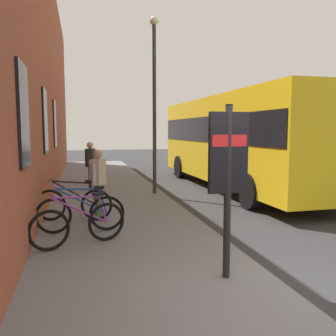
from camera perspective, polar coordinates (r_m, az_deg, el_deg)
The scene contains 11 objects.
ground at distance 10.75m, azimuth 6.18°, elevation -5.61°, with size 60.00×60.00×0.00m, color #2D2D30.
sidewalk_pavement at distance 12.10m, azimuth -9.53°, elevation -4.05°, with size 24.00×3.50×0.12m, color slate.
station_facade at distance 13.04m, azimuth -19.46°, elevation 13.51°, with size 22.00×0.65×7.88m.
bicycle_mid_rack at distance 6.57m, azimuth -14.06°, elevation -8.76°, with size 0.71×1.69×0.97m.
bicycle_by_door at distance 7.41m, azimuth -13.83°, elevation -7.06°, with size 0.48×1.77×0.97m.
bicycle_far_end at distance 8.38m, azimuth -14.93°, elevation -5.57°, with size 0.55×1.74×0.97m.
transit_info_sign at distance 4.88m, azimuth 9.65°, elevation 0.66°, with size 0.10×0.55×2.40m.
city_bus at distance 13.42m, azimuth 10.96°, elevation 4.90°, with size 10.54×2.77×3.35m.
pedestrian_by_facade at distance 12.50m, azimuth -12.40°, elevation 1.17°, with size 0.61×0.37×1.65m.
pedestrian_crossing_street at distance 8.38m, azimuth -11.19°, elevation -1.35°, with size 0.57×0.40×1.61m.
street_lamp at distance 11.54m, azimuth -2.21°, elevation 12.24°, with size 0.28×0.28×5.60m.
Camera 1 is at (-3.88, 2.63, 2.17)m, focal length 37.86 mm.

